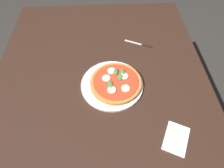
% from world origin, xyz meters
% --- Properties ---
extents(ground_plane, '(6.00, 6.00, 0.00)m').
position_xyz_m(ground_plane, '(0.00, 0.00, 0.00)').
color(ground_plane, '#2D2B28').
extents(dining_table, '(1.57, 1.09, 0.71)m').
position_xyz_m(dining_table, '(0.00, 0.00, 0.63)').
color(dining_table, black).
rests_on(dining_table, ground_plane).
extents(serving_tray, '(0.30, 0.30, 0.01)m').
position_xyz_m(serving_tray, '(0.07, -0.05, 0.71)').
color(serving_tray, silver).
rests_on(serving_tray, dining_table).
extents(pizza, '(0.25, 0.25, 0.03)m').
position_xyz_m(pizza, '(0.07, -0.07, 0.73)').
color(pizza, '#B27033').
rests_on(pizza, serving_tray).
extents(napkin, '(0.16, 0.14, 0.01)m').
position_xyz_m(napkin, '(-0.22, -0.30, 0.71)').
color(napkin, white).
rests_on(napkin, dining_table).
extents(knife, '(0.08, 0.16, 0.01)m').
position_xyz_m(knife, '(0.35, -0.24, 0.71)').
color(knife, black).
rests_on(knife, dining_table).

